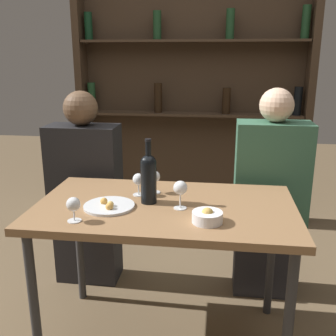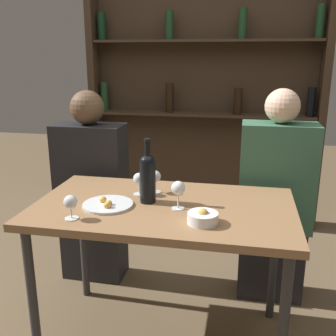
{
  "view_description": "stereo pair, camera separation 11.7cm",
  "coord_description": "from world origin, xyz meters",
  "px_view_note": "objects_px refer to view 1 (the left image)",
  "views": [
    {
      "loc": [
        0.24,
        -1.73,
        1.44
      ],
      "look_at": [
        0.0,
        0.11,
        0.91
      ],
      "focal_mm": 42.0,
      "sensor_mm": 36.0,
      "label": 1
    },
    {
      "loc": [
        0.36,
        -1.71,
        1.44
      ],
      "look_at": [
        0.0,
        0.11,
        0.91
      ],
      "focal_mm": 42.0,
      "sensor_mm": 36.0,
      "label": 2
    }
  ],
  "objects_px": {
    "wine_bottle": "(149,176)",
    "wine_glass_1": "(154,178)",
    "wine_glass_3": "(180,189)",
    "seated_person_left": "(86,195)",
    "wine_glass_0": "(138,180)",
    "food_plate_0": "(109,206)",
    "seated_person_right": "(269,202)",
    "snack_bowl": "(207,217)",
    "wine_glass_2": "(73,205)"
  },
  "relations": [
    {
      "from": "food_plate_0",
      "to": "seated_person_left",
      "type": "distance_m",
      "value": 0.72
    },
    {
      "from": "seated_person_right",
      "to": "food_plate_0",
      "type": "bearing_deg",
      "value": -143.08
    },
    {
      "from": "snack_bowl",
      "to": "wine_glass_0",
      "type": "bearing_deg",
      "value": 140.62
    },
    {
      "from": "wine_glass_2",
      "to": "wine_glass_3",
      "type": "relative_size",
      "value": 0.81
    },
    {
      "from": "wine_bottle",
      "to": "wine_glass_1",
      "type": "relative_size",
      "value": 2.67
    },
    {
      "from": "seated_person_right",
      "to": "wine_glass_0",
      "type": "bearing_deg",
      "value": -148.86
    },
    {
      "from": "wine_glass_3",
      "to": "seated_person_left",
      "type": "xyz_separation_m",
      "value": [
        -0.66,
        0.58,
        -0.27
      ]
    },
    {
      "from": "seated_person_left",
      "to": "wine_glass_3",
      "type": "bearing_deg",
      "value": -41.2
    },
    {
      "from": "wine_glass_2",
      "to": "snack_bowl",
      "type": "height_order",
      "value": "wine_glass_2"
    },
    {
      "from": "wine_glass_0",
      "to": "wine_glass_1",
      "type": "relative_size",
      "value": 0.98
    },
    {
      "from": "wine_bottle",
      "to": "wine_glass_1",
      "type": "bearing_deg",
      "value": 88.02
    },
    {
      "from": "wine_glass_2",
      "to": "wine_glass_3",
      "type": "distance_m",
      "value": 0.48
    },
    {
      "from": "wine_bottle",
      "to": "wine_glass_1",
      "type": "distance_m",
      "value": 0.15
    },
    {
      "from": "food_plate_0",
      "to": "seated_person_right",
      "type": "xyz_separation_m",
      "value": [
        0.81,
        0.61,
        -0.17
      ]
    },
    {
      "from": "wine_glass_0",
      "to": "wine_bottle",
      "type": "bearing_deg",
      "value": -53.43
    },
    {
      "from": "wine_glass_2",
      "to": "seated_person_right",
      "type": "height_order",
      "value": "seated_person_right"
    },
    {
      "from": "wine_glass_3",
      "to": "food_plate_0",
      "type": "relative_size",
      "value": 0.56
    },
    {
      "from": "wine_bottle",
      "to": "seated_person_right",
      "type": "relative_size",
      "value": 0.25
    },
    {
      "from": "snack_bowl",
      "to": "wine_bottle",
      "type": "bearing_deg",
      "value": 145.24
    },
    {
      "from": "wine_glass_1",
      "to": "snack_bowl",
      "type": "bearing_deg",
      "value": -50.11
    },
    {
      "from": "wine_glass_3",
      "to": "snack_bowl",
      "type": "height_order",
      "value": "wine_glass_3"
    },
    {
      "from": "wine_bottle",
      "to": "wine_glass_2",
      "type": "xyz_separation_m",
      "value": [
        -0.28,
        -0.26,
        -0.06
      ]
    },
    {
      "from": "wine_glass_0",
      "to": "food_plate_0",
      "type": "xyz_separation_m",
      "value": [
        -0.1,
        -0.18,
        -0.07
      ]
    },
    {
      "from": "wine_glass_0",
      "to": "food_plate_0",
      "type": "relative_size",
      "value": 0.48
    },
    {
      "from": "wine_glass_1",
      "to": "wine_glass_3",
      "type": "xyz_separation_m",
      "value": [
        0.15,
        -0.2,
        0.01
      ]
    },
    {
      "from": "wine_glass_0",
      "to": "wine_glass_2",
      "type": "height_order",
      "value": "wine_glass_0"
    },
    {
      "from": "seated_person_left",
      "to": "wine_glass_2",
      "type": "bearing_deg",
      "value": -73.73
    },
    {
      "from": "wine_glass_1",
      "to": "seated_person_left",
      "type": "bearing_deg",
      "value": 143.14
    },
    {
      "from": "wine_glass_3",
      "to": "seated_person_right",
      "type": "distance_m",
      "value": 0.8
    },
    {
      "from": "food_plate_0",
      "to": "seated_person_left",
      "type": "bearing_deg",
      "value": 118.52
    },
    {
      "from": "wine_bottle",
      "to": "wine_glass_1",
      "type": "xyz_separation_m",
      "value": [
        0.0,
        0.14,
        -0.05
      ]
    },
    {
      "from": "wine_glass_1",
      "to": "wine_glass_3",
      "type": "height_order",
      "value": "wine_glass_3"
    },
    {
      "from": "wine_glass_2",
      "to": "wine_glass_3",
      "type": "bearing_deg",
      "value": 25.17
    },
    {
      "from": "wine_glass_3",
      "to": "seated_person_left",
      "type": "bearing_deg",
      "value": 138.8
    },
    {
      "from": "wine_bottle",
      "to": "food_plate_0",
      "type": "bearing_deg",
      "value": -152.8
    },
    {
      "from": "seated_person_right",
      "to": "wine_glass_3",
      "type": "bearing_deg",
      "value": -129.66
    },
    {
      "from": "wine_bottle",
      "to": "seated_person_left",
      "type": "relative_size",
      "value": 0.25
    },
    {
      "from": "wine_glass_1",
      "to": "wine_glass_2",
      "type": "relative_size",
      "value": 1.08
    },
    {
      "from": "seated_person_left",
      "to": "wine_glass_0",
      "type": "bearing_deg",
      "value": -44.48
    },
    {
      "from": "wine_glass_3",
      "to": "food_plate_0",
      "type": "xyz_separation_m",
      "value": [
        -0.33,
        -0.03,
        -0.09
      ]
    },
    {
      "from": "wine_glass_3",
      "to": "snack_bowl",
      "type": "distance_m",
      "value": 0.2
    },
    {
      "from": "wine_glass_3",
      "to": "seated_person_left",
      "type": "relative_size",
      "value": 0.11
    },
    {
      "from": "wine_glass_0",
      "to": "wine_glass_1",
      "type": "bearing_deg",
      "value": 31.63
    },
    {
      "from": "seated_person_right",
      "to": "seated_person_left",
      "type": "bearing_deg",
      "value": 180.0
    },
    {
      "from": "seated_person_left",
      "to": "wine_bottle",
      "type": "bearing_deg",
      "value": -45.91
    },
    {
      "from": "wine_bottle",
      "to": "wine_glass_0",
      "type": "distance_m",
      "value": 0.13
    },
    {
      "from": "wine_glass_1",
      "to": "food_plate_0",
      "type": "bearing_deg",
      "value": -128.0
    },
    {
      "from": "wine_bottle",
      "to": "snack_bowl",
      "type": "bearing_deg",
      "value": -34.76
    },
    {
      "from": "wine_glass_1",
      "to": "seated_person_right",
      "type": "height_order",
      "value": "seated_person_right"
    },
    {
      "from": "wine_bottle",
      "to": "wine_glass_1",
      "type": "height_order",
      "value": "wine_bottle"
    }
  ]
}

